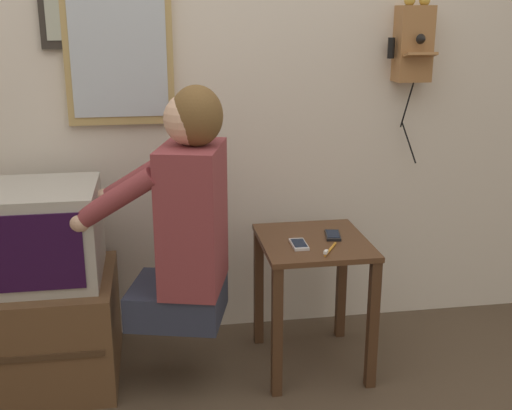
{
  "coord_description": "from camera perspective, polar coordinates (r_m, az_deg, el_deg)",
  "views": [
    {
      "loc": [
        -0.17,
        -1.88,
        1.48
      ],
      "look_at": [
        0.22,
        0.5,
        0.75
      ],
      "focal_mm": 45.0,
      "sensor_mm": 36.0,
      "label": 1
    }
  ],
  "objects": [
    {
      "name": "wall_phone_antique",
      "position": [
        3.02,
        13.8,
        13.82
      ],
      "size": [
        0.19,
        0.19,
        0.75
      ],
      "color": "#9E6B3D"
    },
    {
      "name": "television",
      "position": [
        2.68,
        -18.54,
        -2.41
      ],
      "size": [
        0.45,
        0.45,
        0.38
      ],
      "color": "#ADA89E",
      "rests_on": "tv_stand"
    },
    {
      "name": "side_table",
      "position": [
        2.72,
        5.08,
        -5.72
      ],
      "size": [
        0.44,
        0.49,
        0.57
      ],
      "color": "#51331E",
      "rests_on": "ground_plane"
    },
    {
      "name": "person",
      "position": [
        2.47,
        -6.33,
        -0.81
      ],
      "size": [
        0.61,
        0.48,
        0.93
      ],
      "rotation": [
        0.0,
        0.0,
        1.31
      ],
      "color": "#2D3347",
      "rests_on": "ground_plane"
    },
    {
      "name": "wall_mirror",
      "position": [
        2.83,
        -12.17,
        14.12
      ],
      "size": [
        0.45,
        0.04,
        0.71
      ],
      "color": "tan"
    },
    {
      "name": "toothbrush",
      "position": [
        2.54,
        6.54,
        -3.98
      ],
      "size": [
        0.09,
        0.13,
        0.02
      ],
      "rotation": [
        0.0,
        0.0,
        2.59
      ],
      "color": "orange",
      "rests_on": "side_table"
    },
    {
      "name": "tv_stand",
      "position": [
        2.83,
        -18.35,
        -10.39
      ],
      "size": [
        0.59,
        0.56,
        0.45
      ],
      "color": "brown",
      "rests_on": "ground_plane"
    },
    {
      "name": "cell_phone_held",
      "position": [
        2.59,
        3.84,
        -3.5
      ],
      "size": [
        0.06,
        0.12,
        0.01
      ],
      "rotation": [
        0.0,
        0.0,
        -0.01
      ],
      "color": "silver",
      "rests_on": "side_table"
    },
    {
      "name": "wall_back",
      "position": [
        2.88,
        -6.0,
        12.67
      ],
      "size": [
        6.8,
        0.05,
        2.55
      ],
      "color": "beige",
      "rests_on": "ground_plane"
    },
    {
      "name": "cell_phone_spare",
      "position": [
        2.71,
        6.84,
        -2.67
      ],
      "size": [
        0.08,
        0.13,
        0.01
      ],
      "rotation": [
        0.0,
        0.0,
        -0.19
      ],
      "color": "black",
      "rests_on": "side_table"
    }
  ]
}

